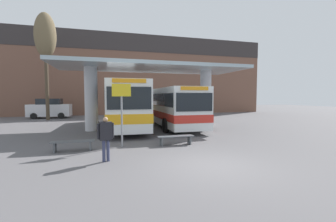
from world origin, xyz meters
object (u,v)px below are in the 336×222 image
at_px(waiting_bench_near_pillar, 73,143).
at_px(pedestrian_waiting, 106,134).
at_px(transit_bus_left_bay, 124,103).
at_px(poplar_tree_behind_left, 45,37).
at_px(transit_bus_center_bay, 170,105).
at_px(waiting_bench_mid_platform, 176,138).
at_px(parked_car_street, 50,109).
at_px(info_sign_platform, 122,102).

distance_m(waiting_bench_near_pillar, pedestrian_waiting, 2.58).
height_order(waiting_bench_near_pillar, pedestrian_waiting, pedestrian_waiting).
xyz_separation_m(transit_bus_left_bay, poplar_tree_behind_left, (-7.13, 7.44, 6.50)).
bearing_deg(transit_bus_left_bay, transit_bus_center_bay, 174.57).
bearing_deg(waiting_bench_mid_platform, poplar_tree_behind_left, 121.29).
distance_m(transit_bus_center_bay, pedestrian_waiting, 10.53).
relative_size(transit_bus_center_bay, parked_car_street, 2.37).
xyz_separation_m(pedestrian_waiting, poplar_tree_behind_left, (-5.71, 17.03, 7.39)).
bearing_deg(waiting_bench_near_pillar, transit_bus_left_bay, 69.39).
relative_size(waiting_bench_near_pillar, parked_car_street, 0.41).
xyz_separation_m(transit_bus_left_bay, pedestrian_waiting, (-1.42, -9.59, -0.89)).
relative_size(pedestrian_waiting, poplar_tree_behind_left, 0.15).
xyz_separation_m(waiting_bench_mid_platform, info_sign_platform, (-2.62, 0.36, 1.82)).
relative_size(transit_bus_center_bay, waiting_bench_near_pillar, 5.78).
bearing_deg(parked_car_street, transit_bus_center_bay, -39.42).
bearing_deg(poplar_tree_behind_left, waiting_bench_mid_platform, -58.71).
relative_size(waiting_bench_mid_platform, parked_car_street, 0.41).
bearing_deg(info_sign_platform, transit_bus_center_bay, 56.72).
height_order(transit_bus_left_bay, transit_bus_center_bay, transit_bus_left_bay).
height_order(transit_bus_center_bay, parked_car_street, transit_bus_center_bay).
bearing_deg(transit_bus_center_bay, pedestrian_waiting, 60.82).
xyz_separation_m(info_sign_platform, pedestrian_waiting, (-0.77, -2.42, -1.14)).
height_order(waiting_bench_near_pillar, parked_car_street, parked_car_street).
height_order(waiting_bench_near_pillar, waiting_bench_mid_platform, same).
height_order(transit_bus_left_bay, parked_car_street, transit_bus_left_bay).
xyz_separation_m(info_sign_platform, parked_car_street, (-6.77, 16.93, -1.09)).
relative_size(transit_bus_left_bay, poplar_tree_behind_left, 1.11).
relative_size(waiting_bench_mid_platform, poplar_tree_behind_left, 0.17).
relative_size(transit_bus_left_bay, transit_bus_center_bay, 1.14).
distance_m(transit_bus_left_bay, pedestrian_waiting, 9.74).
bearing_deg(transit_bus_center_bay, waiting_bench_mid_platform, 76.19).
bearing_deg(transit_bus_center_bay, transit_bus_left_bay, -6.50).
relative_size(transit_bus_center_bay, pedestrian_waiting, 6.36).
relative_size(waiting_bench_mid_platform, info_sign_platform, 0.61).
xyz_separation_m(transit_bus_center_bay, info_sign_platform, (-4.41, -6.72, 0.45)).
bearing_deg(parked_car_street, poplar_tree_behind_left, -79.72).
xyz_separation_m(waiting_bench_mid_platform, pedestrian_waiting, (-3.39, -2.06, 0.67)).
xyz_separation_m(waiting_bench_near_pillar, waiting_bench_mid_platform, (4.80, -0.00, 0.00)).
bearing_deg(transit_bus_center_bay, info_sign_platform, 57.07).
xyz_separation_m(transit_bus_left_bay, transit_bus_center_bay, (3.75, -0.45, -0.20)).
bearing_deg(transit_bus_left_bay, waiting_bench_near_pillar, 70.81).
bearing_deg(info_sign_platform, parked_car_street, 111.81).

